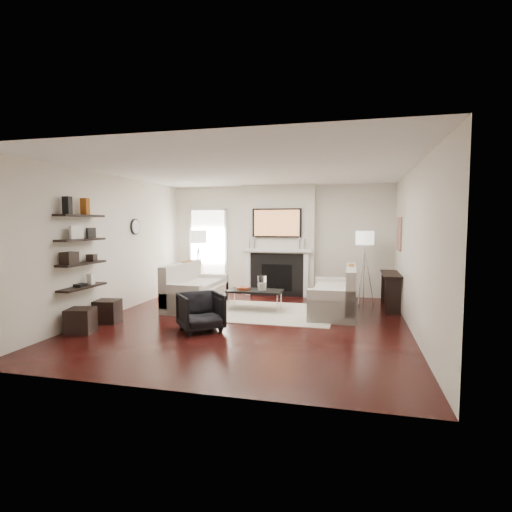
% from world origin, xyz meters
% --- Properties ---
extents(room_envelope, '(6.00, 6.00, 6.00)m').
position_xyz_m(room_envelope, '(0.00, 0.00, 1.35)').
color(room_envelope, black).
rests_on(room_envelope, ground).
extents(chimney_breast, '(1.80, 0.25, 2.70)m').
position_xyz_m(chimney_breast, '(0.00, 2.88, 1.35)').
color(chimney_breast, silver).
rests_on(chimney_breast, floor).
extents(fireplace_surround, '(1.30, 0.02, 1.04)m').
position_xyz_m(fireplace_surround, '(0.00, 2.74, 0.52)').
color(fireplace_surround, black).
rests_on(fireplace_surround, floor).
extents(firebox, '(0.75, 0.02, 0.65)m').
position_xyz_m(firebox, '(0.00, 2.73, 0.45)').
color(firebox, black).
rests_on(firebox, floor).
extents(mantel_pilaster_l, '(0.12, 0.08, 1.10)m').
position_xyz_m(mantel_pilaster_l, '(-0.72, 2.71, 0.55)').
color(mantel_pilaster_l, white).
rests_on(mantel_pilaster_l, floor).
extents(mantel_pilaster_r, '(0.12, 0.08, 1.10)m').
position_xyz_m(mantel_pilaster_r, '(0.72, 2.71, 0.55)').
color(mantel_pilaster_r, white).
rests_on(mantel_pilaster_r, floor).
extents(mantel_shelf, '(1.70, 0.18, 0.07)m').
position_xyz_m(mantel_shelf, '(0.00, 2.69, 1.12)').
color(mantel_shelf, white).
rests_on(mantel_shelf, chimney_breast).
extents(tv_body, '(1.20, 0.06, 0.70)m').
position_xyz_m(tv_body, '(0.00, 2.71, 1.78)').
color(tv_body, black).
rests_on(tv_body, chimney_breast).
extents(tv_screen, '(1.10, 0.00, 0.62)m').
position_xyz_m(tv_screen, '(0.00, 2.68, 1.78)').
color(tv_screen, '#BF723F').
rests_on(tv_screen, tv_body).
extents(candlestick_l_tall, '(0.04, 0.04, 0.30)m').
position_xyz_m(candlestick_l_tall, '(-0.55, 2.70, 1.30)').
color(candlestick_l_tall, silver).
rests_on(candlestick_l_tall, mantel_shelf).
extents(candlestick_l_short, '(0.04, 0.04, 0.24)m').
position_xyz_m(candlestick_l_short, '(-0.68, 2.70, 1.27)').
color(candlestick_l_short, silver).
rests_on(candlestick_l_short, mantel_shelf).
extents(candlestick_r_tall, '(0.04, 0.04, 0.30)m').
position_xyz_m(candlestick_r_tall, '(0.55, 2.70, 1.30)').
color(candlestick_r_tall, silver).
rests_on(candlestick_r_tall, mantel_shelf).
extents(candlestick_r_short, '(0.04, 0.04, 0.24)m').
position_xyz_m(candlestick_r_short, '(0.68, 2.70, 1.27)').
color(candlestick_r_short, silver).
rests_on(candlestick_r_short, mantel_shelf).
extents(hallway_panel, '(0.90, 0.02, 2.10)m').
position_xyz_m(hallway_panel, '(-1.85, 2.98, 1.05)').
color(hallway_panel, white).
rests_on(hallway_panel, floor).
extents(door_trim_l, '(0.06, 0.06, 2.16)m').
position_xyz_m(door_trim_l, '(-2.33, 2.96, 1.05)').
color(door_trim_l, white).
rests_on(door_trim_l, floor).
extents(door_trim_r, '(0.06, 0.06, 2.16)m').
position_xyz_m(door_trim_r, '(-1.37, 2.96, 1.05)').
color(door_trim_r, white).
rests_on(door_trim_r, floor).
extents(door_trim_top, '(1.02, 0.06, 0.06)m').
position_xyz_m(door_trim_top, '(-1.85, 2.96, 2.13)').
color(door_trim_top, white).
rests_on(door_trim_top, wall_back).
extents(rug, '(2.60, 2.00, 0.01)m').
position_xyz_m(rug, '(0.14, 0.90, 0.01)').
color(rug, '#BEAF9C').
rests_on(rug, floor).
extents(loveseat_left_base, '(0.85, 1.80, 0.42)m').
position_xyz_m(loveseat_left_base, '(-1.41, 1.05, 0.21)').
color(loveseat_left_base, beige).
rests_on(loveseat_left_base, floor).
extents(loveseat_left_back, '(0.18, 1.80, 0.80)m').
position_xyz_m(loveseat_left_back, '(-1.75, 1.05, 0.53)').
color(loveseat_left_back, beige).
rests_on(loveseat_left_back, floor).
extents(loveseat_left_arm_n, '(0.85, 0.18, 0.60)m').
position_xyz_m(loveseat_left_arm_n, '(-1.41, 0.24, 0.30)').
color(loveseat_left_arm_n, beige).
rests_on(loveseat_left_arm_n, floor).
extents(loveseat_left_arm_s, '(0.85, 0.18, 0.60)m').
position_xyz_m(loveseat_left_arm_s, '(-1.41, 1.86, 0.30)').
color(loveseat_left_arm_s, beige).
rests_on(loveseat_left_arm_s, floor).
extents(loveseat_left_cushion, '(0.63, 1.44, 0.10)m').
position_xyz_m(loveseat_left_cushion, '(-1.36, 1.05, 0.47)').
color(loveseat_left_cushion, beige).
rests_on(loveseat_left_cushion, loveseat_left_base).
extents(pillow_left_orange, '(0.10, 0.42, 0.42)m').
position_xyz_m(pillow_left_orange, '(-1.75, 1.35, 0.73)').
color(pillow_left_orange, '#8E4611').
rests_on(pillow_left_orange, loveseat_left_cushion).
extents(pillow_left_charcoal, '(0.10, 0.40, 0.40)m').
position_xyz_m(pillow_left_charcoal, '(-1.75, 0.75, 0.72)').
color(pillow_left_charcoal, black).
rests_on(pillow_left_charcoal, loveseat_left_cushion).
extents(loveseat_right_base, '(0.85, 1.80, 0.42)m').
position_xyz_m(loveseat_right_base, '(1.44, 1.12, 0.21)').
color(loveseat_right_base, beige).
rests_on(loveseat_right_base, floor).
extents(loveseat_right_back, '(0.18, 1.80, 0.80)m').
position_xyz_m(loveseat_right_back, '(1.78, 1.12, 0.53)').
color(loveseat_right_back, beige).
rests_on(loveseat_right_back, floor).
extents(loveseat_right_arm_n, '(0.85, 0.18, 0.60)m').
position_xyz_m(loveseat_right_arm_n, '(1.44, 0.31, 0.30)').
color(loveseat_right_arm_n, beige).
rests_on(loveseat_right_arm_n, floor).
extents(loveseat_right_arm_s, '(0.85, 0.18, 0.60)m').
position_xyz_m(loveseat_right_arm_s, '(1.44, 1.93, 0.30)').
color(loveseat_right_arm_s, beige).
rests_on(loveseat_right_arm_s, floor).
extents(loveseat_right_cushion, '(0.63, 1.44, 0.10)m').
position_xyz_m(loveseat_right_cushion, '(1.39, 1.12, 0.47)').
color(loveseat_right_cushion, beige).
rests_on(loveseat_right_cushion, loveseat_right_base).
extents(pillow_right_orange, '(0.10, 0.42, 0.42)m').
position_xyz_m(pillow_right_orange, '(1.78, 1.42, 0.73)').
color(pillow_right_orange, '#8E4611').
rests_on(pillow_right_orange, loveseat_right_cushion).
extents(pillow_right_charcoal, '(0.10, 0.40, 0.40)m').
position_xyz_m(pillow_right_charcoal, '(1.78, 0.82, 0.72)').
color(pillow_right_charcoal, black).
rests_on(pillow_right_charcoal, loveseat_right_cushion).
extents(coffee_table, '(1.10, 0.55, 0.04)m').
position_xyz_m(coffee_table, '(-0.12, 1.02, 0.40)').
color(coffee_table, black).
rests_on(coffee_table, floor).
extents(coffee_leg_nw, '(0.02, 0.02, 0.38)m').
position_xyz_m(coffee_leg_nw, '(-0.62, 0.80, 0.19)').
color(coffee_leg_nw, silver).
rests_on(coffee_leg_nw, floor).
extents(coffee_leg_ne, '(0.02, 0.02, 0.38)m').
position_xyz_m(coffee_leg_ne, '(0.38, 0.80, 0.19)').
color(coffee_leg_ne, silver).
rests_on(coffee_leg_ne, floor).
extents(coffee_leg_sw, '(0.02, 0.02, 0.38)m').
position_xyz_m(coffee_leg_sw, '(-0.62, 1.24, 0.19)').
color(coffee_leg_sw, silver).
rests_on(coffee_leg_sw, floor).
extents(coffee_leg_se, '(0.02, 0.02, 0.38)m').
position_xyz_m(coffee_leg_se, '(0.38, 1.24, 0.19)').
color(coffee_leg_se, silver).
rests_on(coffee_leg_se, floor).
extents(hurricane_glass, '(0.18, 0.18, 0.32)m').
position_xyz_m(hurricane_glass, '(0.03, 1.02, 0.56)').
color(hurricane_glass, white).
rests_on(hurricane_glass, coffee_table).
extents(hurricane_candle, '(0.10, 0.10, 0.16)m').
position_xyz_m(hurricane_candle, '(0.03, 1.02, 0.49)').
color(hurricane_candle, white).
rests_on(hurricane_candle, coffee_table).
extents(copper_bowl, '(0.28, 0.28, 0.05)m').
position_xyz_m(copper_bowl, '(-0.37, 1.02, 0.45)').
color(copper_bowl, '#AC3F1C').
rests_on(copper_bowl, coffee_table).
extents(armchair, '(0.91, 0.91, 0.69)m').
position_xyz_m(armchair, '(-0.64, -0.66, 0.34)').
color(armchair, black).
rests_on(armchair, floor).
extents(lamp_left_post, '(0.02, 0.02, 1.20)m').
position_xyz_m(lamp_left_post, '(-1.85, 2.27, 0.60)').
color(lamp_left_post, silver).
rests_on(lamp_left_post, floor).
extents(lamp_left_shade, '(0.40, 0.40, 0.30)m').
position_xyz_m(lamp_left_shade, '(-1.85, 2.27, 1.45)').
color(lamp_left_shade, white).
rests_on(lamp_left_shade, lamp_left_post).
extents(lamp_left_leg_a, '(0.25, 0.02, 1.23)m').
position_xyz_m(lamp_left_leg_a, '(-1.74, 2.27, 0.60)').
color(lamp_left_leg_a, silver).
rests_on(lamp_left_leg_a, floor).
extents(lamp_left_leg_b, '(0.14, 0.22, 1.23)m').
position_xyz_m(lamp_left_leg_b, '(-1.91, 2.37, 0.60)').
color(lamp_left_leg_b, silver).
rests_on(lamp_left_leg_b, floor).
extents(lamp_left_leg_c, '(0.14, 0.22, 1.23)m').
position_xyz_m(lamp_left_leg_c, '(-1.91, 2.17, 0.60)').
color(lamp_left_leg_c, silver).
rests_on(lamp_left_leg_c, floor).
extents(lamp_right_post, '(0.02, 0.02, 1.20)m').
position_xyz_m(lamp_right_post, '(2.05, 2.40, 0.60)').
color(lamp_right_post, silver).
rests_on(lamp_right_post, floor).
extents(lamp_right_shade, '(0.40, 0.40, 0.30)m').
position_xyz_m(lamp_right_shade, '(2.05, 2.40, 1.45)').
color(lamp_right_shade, white).
rests_on(lamp_right_shade, lamp_right_post).
extents(lamp_right_leg_a, '(0.25, 0.02, 1.23)m').
position_xyz_m(lamp_right_leg_a, '(2.16, 2.40, 0.60)').
color(lamp_right_leg_a, silver).
rests_on(lamp_right_leg_a, floor).
extents(lamp_right_leg_b, '(0.14, 0.22, 1.23)m').
position_xyz_m(lamp_right_leg_b, '(2.00, 2.50, 0.60)').
color(lamp_right_leg_b, silver).
rests_on(lamp_right_leg_b, floor).
extents(lamp_right_leg_c, '(0.14, 0.22, 1.23)m').
position_xyz_m(lamp_right_leg_c, '(1.99, 2.31, 0.60)').
color(lamp_right_leg_c, silver).
rests_on(lamp_right_leg_c, floor).
extents(console_top, '(0.35, 1.20, 0.04)m').
position_xyz_m(console_top, '(2.57, 1.82, 0.73)').
color(console_top, black).
rests_on(console_top, floor).
extents(console_leg_n, '(0.30, 0.04, 0.71)m').
position_xyz_m(console_leg_n, '(2.57, 1.27, 0.35)').
color(console_leg_n, black).
rests_on(console_leg_n, floor).
extents(console_leg_s, '(0.30, 0.04, 0.71)m').
position_xyz_m(console_leg_s, '(2.57, 2.37, 0.35)').
color(console_leg_s, black).
rests_on(console_leg_s, floor).
extents(wall_art, '(0.03, 0.70, 0.70)m').
position_xyz_m(wall_art, '(2.73, 2.05, 1.55)').
color(wall_art, '#A86754').
rests_on(wall_art, wall_right).
extents(shelf_bottom, '(0.25, 1.00, 0.03)m').
position_xyz_m(shelf_bottom, '(-2.62, -1.00, 0.70)').
color(shelf_bottom, black).
rests_on(shelf_bottom, wall_left).
extents(shelf_lower, '(0.25, 1.00, 0.04)m').
position_xyz_m(shelf_lower, '(-2.62, -1.00, 1.10)').
color(shelf_lower, black).
rests_on(shelf_lower, wall_left).
extents(shelf_upper, '(0.25, 1.00, 0.04)m').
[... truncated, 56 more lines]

